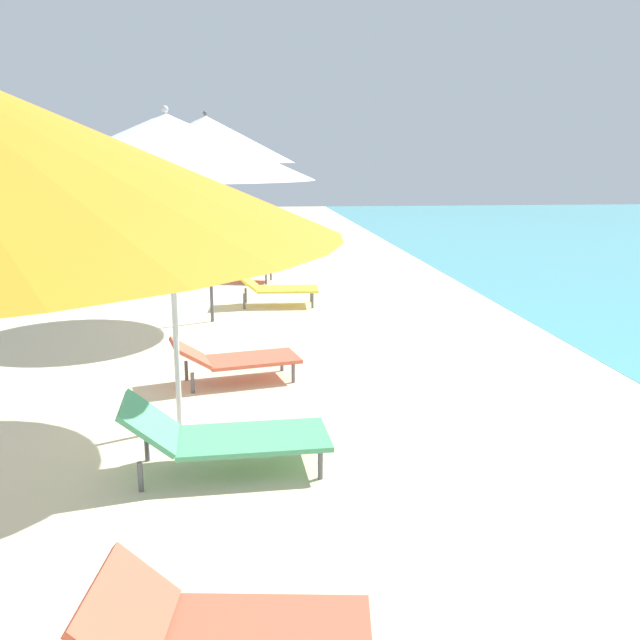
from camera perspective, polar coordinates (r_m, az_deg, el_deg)
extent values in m
cube|color=#D8593F|center=(3.49, -15.60, -22.20)|extent=(0.41, 0.71, 0.30)
cylinder|color=#59595E|center=(3.77, 2.37, -24.08)|extent=(0.04, 0.04, 0.22)
cylinder|color=#59595E|center=(3.88, -14.53, -23.24)|extent=(0.04, 0.04, 0.22)
cylinder|color=silver|center=(6.20, -11.94, 0.90)|extent=(0.05, 0.05, 2.23)
cone|color=white|center=(6.07, -12.56, 13.79)|extent=(2.50, 2.50, 0.54)
sphere|color=silver|center=(6.09, -12.71, 16.64)|extent=(0.06, 0.06, 0.06)
cube|color=#D8593F|center=(7.69, -5.60, -3.24)|extent=(1.10, 0.77, 0.04)
cube|color=#D8593F|center=(7.53, -10.68, -2.68)|extent=(0.50, 0.63, 0.26)
cylinder|color=#59595E|center=(8.03, -3.17, -3.45)|extent=(0.04, 0.04, 0.22)
cylinder|color=#59595E|center=(7.61, -2.23, -4.39)|extent=(0.04, 0.04, 0.22)
cylinder|color=#59595E|center=(7.82, -10.99, -4.13)|extent=(0.04, 0.04, 0.22)
cylinder|color=#59595E|center=(7.39, -10.48, -5.14)|extent=(0.04, 0.04, 0.22)
cube|color=#4CA572|center=(5.54, -5.54, -9.71)|extent=(1.22, 0.70, 0.04)
cube|color=#4CA572|center=(5.49, -13.91, -8.21)|extent=(0.45, 0.66, 0.36)
cylinder|color=#59595E|center=(5.88, -0.80, -9.68)|extent=(0.04, 0.04, 0.23)
cylinder|color=#59595E|center=(5.39, 0.03, -11.87)|extent=(0.04, 0.04, 0.23)
cylinder|color=#59595E|center=(5.86, -14.12, -10.18)|extent=(0.04, 0.04, 0.23)
cylinder|color=#59595E|center=(5.37, -14.62, -12.43)|extent=(0.04, 0.04, 0.23)
cylinder|color=#4C4C51|center=(10.43, -9.10, 6.21)|extent=(0.05, 0.05, 2.36)
cone|color=white|center=(10.36, -9.41, 14.52)|extent=(2.57, 2.57, 0.66)
sphere|color=#4C4C51|center=(10.38, -9.48, 16.50)|extent=(0.06, 0.06, 0.06)
cube|color=yellow|center=(11.64, -2.71, 2.56)|extent=(1.05, 0.65, 0.04)
cube|color=yellow|center=(11.63, -6.08, 3.28)|extent=(0.40, 0.62, 0.31)
cylinder|color=#59595E|center=(11.93, -0.74, 2.10)|extent=(0.04, 0.04, 0.26)
cylinder|color=#59595E|center=(11.43, -0.63, 1.63)|extent=(0.04, 0.04, 0.26)
cylinder|color=#59595E|center=(11.93, -6.16, 2.03)|extent=(0.04, 0.04, 0.26)
cylinder|color=#59595E|center=(11.44, -6.28, 1.55)|extent=(0.04, 0.04, 0.26)
cylinder|color=#4C4C51|center=(15.00, -9.92, 7.50)|extent=(0.05, 0.05, 1.99)
cone|color=white|center=(14.94, -10.10, 12.16)|extent=(2.52, 2.52, 0.44)
sphere|color=#4C4C51|center=(14.94, -10.14, 13.12)|extent=(0.06, 0.06, 0.06)
cube|color=#D8593F|center=(16.14, -5.89, 5.31)|extent=(1.04, 0.85, 0.04)
cube|color=#D8593F|center=(16.01, -7.99, 5.79)|extent=(0.43, 0.72, 0.32)
cylinder|color=#59595E|center=(16.51, -4.86, 5.04)|extent=(0.04, 0.04, 0.22)
cylinder|color=#59595E|center=(15.96, -4.40, 4.78)|extent=(0.04, 0.04, 0.22)
cylinder|color=#59595E|center=(16.32, -8.29, 4.86)|extent=(0.04, 0.04, 0.22)
cylinder|color=#59595E|center=(15.76, -7.93, 4.58)|extent=(0.04, 0.04, 0.22)
cube|color=#D8593F|center=(13.99, -5.75, 4.11)|extent=(1.04, 0.81, 0.04)
cube|color=#D8593F|center=(14.10, -8.09, 4.84)|extent=(0.40, 0.67, 0.34)
cylinder|color=#59595E|center=(14.20, -4.08, 3.74)|extent=(0.04, 0.04, 0.22)
cylinder|color=#59595E|center=(13.69, -4.48, 3.39)|extent=(0.04, 0.04, 0.22)
cylinder|color=#59595E|center=(14.41, -8.01, 3.79)|extent=(0.04, 0.04, 0.22)
cylinder|color=#59595E|center=(13.91, -8.55, 3.44)|extent=(0.04, 0.04, 0.22)
sphere|color=#3FB266|center=(19.11, -9.78, 6.01)|extent=(0.24, 0.24, 0.24)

